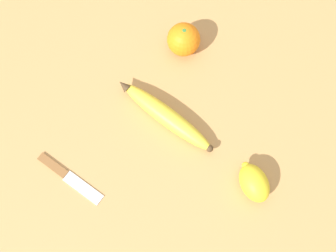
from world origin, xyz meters
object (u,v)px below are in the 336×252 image
at_px(paring_knife, 67,176).
at_px(lemon, 254,183).
at_px(banana, 166,116).
at_px(orange, 184,40).

bearing_deg(paring_knife, lemon, 122.65).
xyz_separation_m(banana, orange, (0.15, -0.06, 0.02)).
xyz_separation_m(orange, paring_knife, (-0.24, 0.27, -0.03)).
bearing_deg(orange, banana, 157.98).
height_order(banana, orange, orange).
bearing_deg(lemon, banana, 41.42).
distance_m(banana, paring_knife, 0.22).
bearing_deg(paring_knife, banana, 157.42).
bearing_deg(paring_knife, orange, 176.43).
height_order(orange, lemon, orange).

